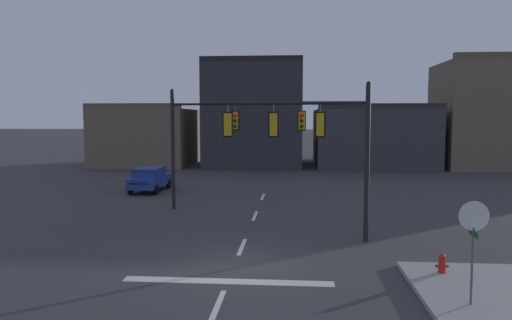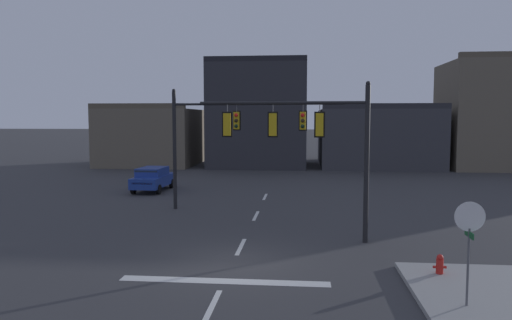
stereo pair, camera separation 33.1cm
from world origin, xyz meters
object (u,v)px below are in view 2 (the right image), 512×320
at_px(signal_mast_near_side, 310,136).
at_px(fire_hydrant, 440,268).
at_px(signal_mast_far_side, 224,130).
at_px(stop_sign, 469,229).
at_px(car_lot_nearside, 153,178).

height_order(signal_mast_near_side, fire_hydrant, signal_mast_near_side).
xyz_separation_m(signal_mast_far_side, stop_sign, (8.34, -12.85, -2.16)).
xyz_separation_m(signal_mast_near_side, fire_hydrant, (3.94, -4.31, -3.89)).
relative_size(signal_mast_near_side, signal_mast_far_side, 0.75).
relative_size(signal_mast_near_side, stop_sign, 2.38).
xyz_separation_m(signal_mast_near_side, car_lot_nearside, (-10.38, 12.55, -3.36)).
relative_size(signal_mast_near_side, fire_hydrant, 8.99).
xyz_separation_m(signal_mast_near_side, signal_mast_far_side, (-4.43, 5.95, 0.09)).
relative_size(signal_mast_near_side, car_lot_nearside, 1.50).
height_order(stop_sign, car_lot_nearside, stop_sign).
relative_size(stop_sign, fire_hydrant, 3.77).
distance_m(signal_mast_far_side, fire_hydrant, 13.82).
height_order(signal_mast_far_side, car_lot_nearside, signal_mast_far_side).
relative_size(stop_sign, car_lot_nearside, 0.63).
height_order(signal_mast_near_side, signal_mast_far_side, signal_mast_far_side).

